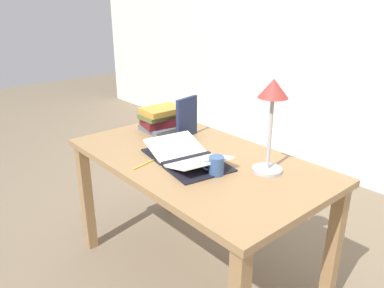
% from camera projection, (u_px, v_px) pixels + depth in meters
% --- Properties ---
extents(ground_plane, '(12.00, 12.00, 0.00)m').
position_uv_depth(ground_plane, '(195.00, 272.00, 2.20)').
color(ground_plane, '#70604C').
extents(wall_back, '(8.00, 0.06, 2.60)m').
position_uv_depth(wall_back, '(376.00, 28.00, 2.85)').
color(wall_back, silver).
rests_on(wall_back, ground_plane).
extents(reading_desk, '(1.37, 0.79, 0.74)m').
position_uv_depth(reading_desk, '(196.00, 174.00, 1.97)').
color(reading_desk, '#937047').
rests_on(reading_desk, ground_plane).
extents(open_book, '(0.52, 0.37, 0.07)m').
position_uv_depth(open_book, '(186.00, 156.00, 1.90)').
color(open_book, black).
rests_on(open_book, reading_desk).
extents(book_stack_tall, '(0.22, 0.27, 0.15)m').
position_uv_depth(book_stack_tall, '(162.00, 119.00, 2.32)').
color(book_stack_tall, slate).
rests_on(book_stack_tall, reading_desk).
extents(book_standing_upright, '(0.05, 0.17, 0.24)m').
position_uv_depth(book_standing_upright, '(187.00, 117.00, 2.19)').
color(book_standing_upright, '#1E284C').
rests_on(book_standing_upright, reading_desk).
extents(reading_lamp, '(0.14, 0.14, 0.44)m').
position_uv_depth(reading_lamp, '(272.00, 105.00, 1.66)').
color(reading_lamp, '#ADADB2').
rests_on(reading_lamp, reading_desk).
extents(coffee_mug, '(0.09, 0.09, 0.09)m').
position_uv_depth(coffee_mug, '(216.00, 166.00, 1.73)').
color(coffee_mug, '#335184').
rests_on(coffee_mug, reading_desk).
extents(pencil, '(0.04, 0.15, 0.01)m').
position_uv_depth(pencil, '(144.00, 164.00, 1.85)').
color(pencil, gold).
rests_on(pencil, reading_desk).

